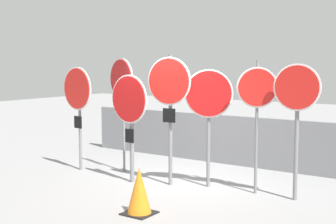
{
  "coord_description": "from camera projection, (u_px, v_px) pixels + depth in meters",
  "views": [
    {
      "loc": [
        5.0,
        -7.52,
        2.37
      ],
      "look_at": [
        -0.11,
        0.0,
        1.42
      ],
      "focal_mm": 50.0,
      "sensor_mm": 36.0,
      "label": 1
    }
  ],
  "objects": [
    {
      "name": "ground_plane",
      "position": [
        172.0,
        184.0,
        9.22
      ],
      "size": [
        40.0,
        40.0,
        0.0
      ],
      "primitive_type": "plane",
      "color": "gray"
    },
    {
      "name": "stop_sign_0",
      "position": [
        77.0,
        95.0,
        10.24
      ],
      "size": [
        0.94,
        0.18,
        2.29
      ],
      "rotation": [
        0.0,
        0.0,
        -0.15
      ],
      "color": "slate",
      "rests_on": "ground"
    },
    {
      "name": "stop_sign_2",
      "position": [
        130.0,
        108.0,
        9.18
      ],
      "size": [
        0.96,
        0.19,
        2.15
      ],
      "rotation": [
        0.0,
        0.0,
        -0.12
      ],
      "color": "slate",
      "rests_on": "ground"
    },
    {
      "name": "stop_sign_4",
      "position": [
        209.0,
        102.0,
        8.8
      ],
      "size": [
        0.83,
        0.44,
        2.26
      ],
      "rotation": [
        0.0,
        0.0,
        0.47
      ],
      "color": "slate",
      "rests_on": "ground"
    },
    {
      "name": "stop_sign_3",
      "position": [
        169.0,
        92.0,
        8.93
      ],
      "size": [
        0.92,
        0.16,
        2.54
      ],
      "rotation": [
        0.0,
        0.0,
        0.09
      ],
      "color": "slate",
      "rests_on": "ground"
    },
    {
      "name": "stop_sign_6",
      "position": [
        297.0,
        102.0,
        7.93
      ],
      "size": [
        0.8,
        0.16,
        2.37
      ],
      "rotation": [
        0.0,
        0.0,
        0.1
      ],
      "color": "slate",
      "rests_on": "ground"
    },
    {
      "name": "fence_back",
      "position": [
        226.0,
        139.0,
        11.04
      ],
      "size": [
        7.74,
        0.12,
        1.15
      ],
      "color": "slate",
      "rests_on": "ground"
    },
    {
      "name": "stop_sign_5",
      "position": [
        257.0,
        97.0,
        8.34
      ],
      "size": [
        0.68,
        0.32,
        2.42
      ],
      "rotation": [
        0.0,
        0.0,
        0.41
      ],
      "color": "slate",
      "rests_on": "ground"
    },
    {
      "name": "stop_sign_1",
      "position": [
        122.0,
        84.0,
        10.07
      ],
      "size": [
        0.86,
        0.32,
        2.5
      ],
      "rotation": [
        0.0,
        0.0,
        -0.33
      ],
      "color": "slate",
      "rests_on": "ground"
    },
    {
      "name": "traffic_cone_0",
      "position": [
        139.0,
        191.0,
        7.36
      ],
      "size": [
        0.46,
        0.46,
        0.76
      ],
      "color": "black",
      "rests_on": "ground"
    }
  ]
}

